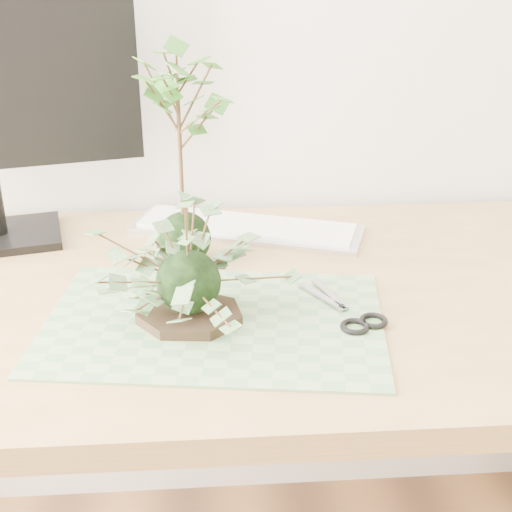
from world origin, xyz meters
name	(u,v)px	position (x,y,z in m)	size (l,w,h in m)	color
desk	(229,339)	(-0.04, 1.23, 0.65)	(1.60, 0.70, 0.74)	tan
cutting_mat	(214,321)	(-0.06, 1.13, 0.74)	(0.48, 0.32, 0.00)	#60925F
stone_dish	(190,315)	(-0.09, 1.14, 0.75)	(0.16, 0.16, 0.01)	black
ivy_kokedama	(187,254)	(-0.09, 1.14, 0.85)	(0.33, 0.33, 0.18)	black
maple_kokedama	(178,109)	(-0.11, 1.33, 1.00)	(0.26, 0.26, 0.37)	black
keyboard	(247,228)	(0.01, 1.46, 0.75)	(0.44, 0.25, 0.02)	silver
scissors	(348,318)	(0.13, 1.12, 0.75)	(0.09, 0.17, 0.01)	#9392A0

